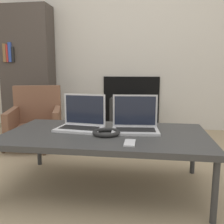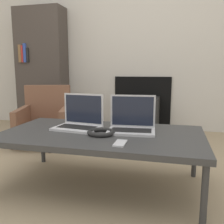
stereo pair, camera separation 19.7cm
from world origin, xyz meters
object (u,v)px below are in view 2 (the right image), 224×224
at_px(armchair, 46,117).
at_px(tv, 140,115).
at_px(headphones, 101,132).
at_px(phone, 120,143).
at_px(laptop_left, 80,120).
at_px(laptop_right, 132,123).

bearing_deg(armchair, tv, 16.71).
distance_m(headphones, phone, 0.25).
bearing_deg(armchair, phone, -63.76).
bearing_deg(laptop_left, laptop_right, 7.02).
xyz_separation_m(laptop_right, headphones, (-0.18, -0.14, -0.04)).
distance_m(laptop_right, phone, 0.32).
bearing_deg(armchair, laptop_right, -54.45).
relative_size(laptop_right, armchair, 0.42).
height_order(laptop_left, headphones, laptop_left).
xyz_separation_m(laptop_right, armchair, (-1.14, 0.85, -0.17)).
distance_m(headphones, tv, 1.68).
relative_size(laptop_left, phone, 2.64).
distance_m(phone, armchair, 1.63).
relative_size(laptop_right, headphones, 1.81).
height_order(laptop_left, phone, laptop_left).
bearing_deg(headphones, tv, 88.89).
distance_m(laptop_right, tv, 1.55).
height_order(phone, tv, tv).
bearing_deg(headphones, laptop_left, 145.84).
xyz_separation_m(laptop_left, armchair, (-0.75, 0.85, -0.17)).
bearing_deg(laptop_left, armchair, 138.34).
bearing_deg(laptop_right, phone, -97.14).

